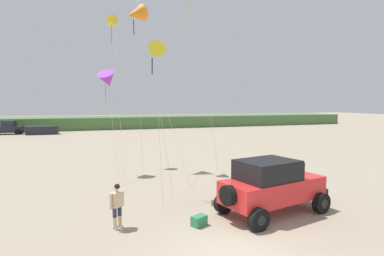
{
  "coord_description": "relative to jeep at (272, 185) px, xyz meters",
  "views": [
    {
      "loc": [
        -3.98,
        -7.92,
        4.57
      ],
      "look_at": [
        -0.04,
        3.96,
        3.54
      ],
      "focal_mm": 28.58,
      "sensor_mm": 36.0,
      "label": 1
    }
  ],
  "objects": [
    {
      "name": "distant_pickup",
      "position": [
        -18.79,
        40.0,
        -0.26
      ],
      "size": [
        4.66,
        2.5,
        1.98
      ],
      "color": "#1E232D",
      "rests_on": "ground_plane"
    },
    {
      "name": "kite_green_box",
      "position": [
        -4.06,
        3.7,
        5.72
      ],
      "size": [
        0.91,
        2.38,
        7.44
      ],
      "color": "yellow",
      "rests_on": "ground_plane"
    },
    {
      "name": "dune_ridge",
      "position": [
        -0.81,
        46.99,
        -0.17
      ],
      "size": [
        90.0,
        9.04,
        2.07
      ],
      "primitive_type": "cube",
      "color": "#4C703D",
      "rests_on": "ground_plane"
    },
    {
      "name": "kite_black_sled",
      "position": [
        -5.93,
        9.59,
        4.82
      ],
      "size": [
        1.33,
        4.49,
        6.77
      ],
      "color": "purple",
      "rests_on": "ground_plane"
    },
    {
      "name": "ground_plane",
      "position": [
        -3.02,
        -2.74,
        -1.2
      ],
      "size": [
        220.0,
        220.0,
        0.0
      ],
      "primitive_type": "plane",
      "color": "gray"
    },
    {
      "name": "kite_blue_swept",
      "position": [
        -5.32,
        11.78,
        8.93
      ],
      "size": [
        1.13,
        6.07,
        10.73
      ],
      "color": "yellow",
      "rests_on": "ground_plane"
    },
    {
      "name": "kite_pink_ribbon",
      "position": [
        -4.01,
        10.14,
        9.21
      ],
      "size": [
        2.94,
        6.24,
        11.16
      ],
      "color": "orange",
      "rests_on": "ground_plane"
    },
    {
      "name": "distant_sedan",
      "position": [
        -13.74,
        38.16,
        -0.6
      ],
      "size": [
        4.24,
        1.81,
        1.2
      ],
      "primitive_type": "cube",
      "rotation": [
        0.0,
        0.0,
        -0.03
      ],
      "color": "#1E232D",
      "rests_on": "ground_plane"
    },
    {
      "name": "jeep",
      "position": [
        0.0,
        0.0,
        0.0
      ],
      "size": [
        5.01,
        3.25,
        2.26
      ],
      "color": "red",
      "rests_on": "ground_plane"
    },
    {
      "name": "cooler_box",
      "position": [
        -3.27,
        -0.27,
        -1.01
      ],
      "size": [
        0.66,
        0.57,
        0.38
      ],
      "primitive_type": "cube",
      "rotation": [
        0.0,
        0.0,
        0.45
      ],
      "color": "#2D7F51",
      "rests_on": "ground_plane"
    },
    {
      "name": "person_watching",
      "position": [
        -6.18,
        0.42,
        -0.26
      ],
      "size": [
        0.54,
        0.45,
        1.67
      ],
      "color": "#DBB28E",
      "rests_on": "ground_plane"
    }
  ]
}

